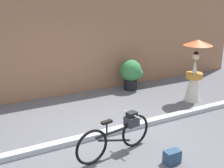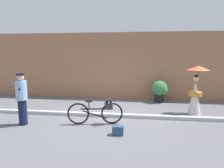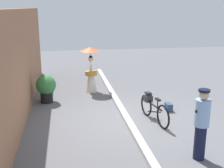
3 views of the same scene
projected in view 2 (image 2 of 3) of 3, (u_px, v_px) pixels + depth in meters
name	position (u px, v px, depth m)	size (l,w,h in m)	color
ground_plane	(108.00, 117.00, 7.12)	(30.00, 30.00, 0.00)	slate
building_wall	(117.00, 66.00, 10.05)	(14.00, 0.40, 3.33)	#9E6B4C
sidewalk_curb	(108.00, 115.00, 7.11)	(14.00, 0.20, 0.12)	#B2B2B7
bicycle_near_officer	(98.00, 111.00, 6.32)	(1.78, 0.49, 0.80)	black
person_officer	(22.00, 98.00, 6.19)	(0.34, 0.38, 1.66)	#141938
person_with_parasol	(196.00, 90.00, 7.33)	(0.84, 0.84, 1.83)	silver
potted_plant_by_door	(160.00, 90.00, 9.22)	(0.74, 0.72, 1.02)	black
backpack_on_pavement	(118.00, 130.00, 5.48)	(0.31, 0.19, 0.26)	navy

